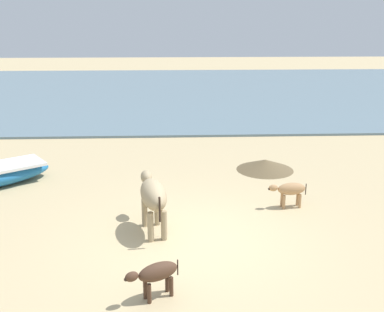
{
  "coord_description": "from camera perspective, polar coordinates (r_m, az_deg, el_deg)",
  "views": [
    {
      "loc": [
        -0.37,
        -7.67,
        4.0
      ],
      "look_at": [
        0.11,
        3.46,
        0.6
      ],
      "focal_mm": 42.96,
      "sensor_mm": 36.0,
      "label": 1
    }
  ],
  "objects": [
    {
      "name": "ground",
      "position": [
        8.65,
        0.28,
        -10.55
      ],
      "size": [
        80.0,
        80.0,
        0.0
      ],
      "primitive_type": "plane",
      "color": "tan"
    },
    {
      "name": "sea_water",
      "position": [
        25.61,
        -1.63,
        8.06
      ],
      "size": [
        60.0,
        20.0,
        0.08
      ],
      "primitive_type": "cube",
      "color": "slate",
      "rests_on": "ground"
    },
    {
      "name": "cow_adult_dun",
      "position": [
        8.76,
        -4.88,
        -4.88
      ],
      "size": [
        0.7,
        1.58,
        1.04
      ],
      "rotation": [
        0.0,
        0.0,
        1.79
      ],
      "color": "tan",
      "rests_on": "ground"
    },
    {
      "name": "calf_near_dark",
      "position": [
        6.93,
        -4.48,
        -14.35
      ],
      "size": [
        0.82,
        0.55,
        0.56
      ],
      "rotation": [
        0.0,
        0.0,
        3.63
      ],
      "color": "#4C3323",
      "rests_on": "ground"
    },
    {
      "name": "calf_far_tan",
      "position": [
        10.17,
        12.09,
        -4.13
      ],
      "size": [
        0.86,
        0.31,
        0.56
      ],
      "rotation": [
        0.0,
        0.0,
        3.25
      ],
      "color": "tan",
      "rests_on": "ground"
    },
    {
      "name": "debris_pile_1",
      "position": [
        12.59,
        9.05,
        -1.07
      ],
      "size": [
        2.11,
        2.11,
        0.29
      ],
      "primitive_type": "cone",
      "rotation": [
        0.0,
        0.0,
        2.1
      ],
      "color": "brown",
      "rests_on": "ground"
    }
  ]
}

